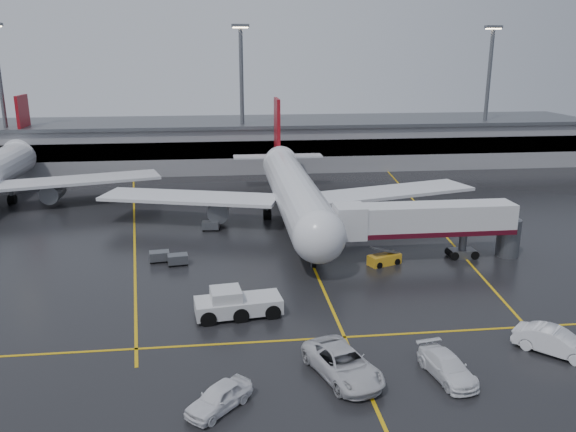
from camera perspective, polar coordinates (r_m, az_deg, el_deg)
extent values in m
plane|color=black|center=(64.91, 1.55, -2.86)|extent=(220.00, 220.00, 0.00)
cube|color=gold|center=(64.90, 1.55, -2.85)|extent=(0.25, 90.00, 0.02)
cube|color=gold|center=(44.95, 5.61, -11.83)|extent=(60.00, 0.25, 0.02)
cube|color=gold|center=(74.66, -14.96, -0.88)|extent=(9.99, 69.35, 0.02)
cube|color=gold|center=(78.56, 13.60, 0.05)|extent=(7.57, 69.64, 0.02)
cube|color=gray|center=(110.48, -1.99, 7.11)|extent=(120.00, 18.00, 8.00)
cube|color=black|center=(101.74, -1.58, 6.63)|extent=(120.00, 0.40, 3.00)
cube|color=#595B60|center=(109.90, -2.01, 9.32)|extent=(122.00, 19.00, 0.60)
cylinder|color=#595B60|center=(109.31, -26.36, 9.89)|extent=(0.70, 0.70, 25.00)
cylinder|color=#595B60|center=(103.23, -4.58, 11.20)|extent=(0.70, 0.70, 25.00)
cube|color=#595B60|center=(102.98, -4.74, 18.26)|extent=(3.00, 1.20, 0.50)
cube|color=#FFE5B2|center=(102.97, -4.73, 18.09)|extent=(2.60, 0.90, 0.20)
cylinder|color=#595B60|center=(114.15, 19.06, 10.85)|extent=(0.70, 0.70, 25.00)
cube|color=#595B60|center=(113.92, 19.66, 17.20)|extent=(3.00, 1.20, 0.50)
cube|color=#FFE5B2|center=(113.91, 19.65, 17.05)|extent=(2.60, 0.90, 0.20)
cylinder|color=silver|center=(71.36, 0.67, 2.39)|extent=(5.20, 36.00, 5.20)
sphere|color=silver|center=(54.21, 3.08, -2.03)|extent=(5.20, 5.20, 5.20)
cone|color=silver|center=(91.68, -1.01, 5.80)|extent=(4.94, 8.00, 4.94)
cube|color=maroon|center=(91.93, -1.09, 8.92)|extent=(0.50, 5.50, 8.50)
cube|color=silver|center=(91.64, -1.01, 5.93)|extent=(14.00, 3.00, 0.25)
cube|color=silver|center=(73.06, -9.71, 1.83)|extent=(22.80, 11.83, 0.40)
cube|color=silver|center=(76.15, 10.23, 2.38)|extent=(22.80, 11.83, 0.40)
cylinder|color=#595B60|center=(72.33, -6.93, 0.66)|extent=(2.60, 4.50, 2.60)
cylinder|color=#595B60|center=(74.62, 7.82, 1.10)|extent=(2.60, 4.50, 2.60)
cylinder|color=#595B60|center=(58.05, 2.54, -4.13)|extent=(0.56, 0.56, 2.00)
cylinder|color=#595B60|center=(74.73, -2.07, 0.47)|extent=(0.56, 0.56, 2.00)
cylinder|color=#595B60|center=(75.49, 2.78, 0.62)|extent=(0.56, 0.56, 2.00)
cylinder|color=black|center=(58.24, 2.53, -4.64)|extent=(0.40, 1.10, 1.10)
cylinder|color=black|center=(74.85, -2.07, 0.14)|extent=(1.00, 1.40, 1.40)
cylinder|color=black|center=(75.61, 2.77, 0.29)|extent=(1.00, 1.40, 1.40)
cone|color=silver|center=(108.28, -24.53, 5.94)|extent=(4.94, 8.00, 4.94)
cube|color=maroon|center=(108.60, -24.67, 8.57)|extent=(0.50, 5.50, 8.50)
cube|color=silver|center=(108.25, -24.54, 6.04)|extent=(14.00, 3.00, 0.25)
cube|color=silver|center=(87.00, -19.92, 3.36)|extent=(22.80, 11.83, 0.40)
cylinder|color=#595B60|center=(87.23, -22.22, 2.21)|extent=(2.60, 4.50, 2.60)
cylinder|color=#595B60|center=(91.20, -25.64, 1.73)|extent=(0.56, 0.56, 2.00)
cylinder|color=black|center=(91.29, -25.61, 1.46)|extent=(1.00, 1.40, 1.40)
cube|color=silver|center=(60.92, 13.64, -0.24)|extent=(18.00, 3.20, 3.00)
cube|color=#460916|center=(61.29, 13.56, -1.41)|extent=(18.00, 3.30, 0.50)
cube|color=silver|center=(58.62, 6.10, -0.51)|extent=(3.00, 3.40, 3.30)
cylinder|color=#595B60|center=(63.23, 16.88, -2.65)|extent=(0.80, 0.80, 3.00)
cube|color=#595B60|center=(63.56, 16.81, -3.55)|extent=(2.60, 1.60, 0.90)
cylinder|color=#595B60|center=(65.21, 20.95, -2.01)|extent=(2.40, 2.40, 4.00)
cylinder|color=black|center=(63.14, 15.89, -3.60)|extent=(0.90, 1.80, 0.90)
cylinder|color=black|center=(64.00, 17.71, -3.49)|extent=(0.90, 1.80, 0.90)
cube|color=silver|center=(47.94, -4.93, -8.78)|extent=(7.31, 3.64, 1.20)
cube|color=silver|center=(47.41, -6.17, -7.78)|extent=(2.68, 2.68, 1.00)
cube|color=black|center=(47.41, -6.17, -7.78)|extent=(2.41, 2.41, 0.90)
cylinder|color=black|center=(47.82, -8.05, -9.41)|extent=(1.66, 3.14, 1.30)
cylinder|color=black|center=(48.09, -4.92, -9.16)|extent=(1.66, 3.14, 1.30)
cylinder|color=black|center=(48.50, -1.84, -8.88)|extent=(1.66, 3.14, 1.30)
cube|color=gold|center=(59.72, 9.50, -4.25)|extent=(3.67, 2.58, 1.04)
cube|color=#595B60|center=(59.39, 9.54, -3.36)|extent=(3.35, 2.01, 1.18)
cylinder|color=black|center=(59.15, 8.62, -4.66)|extent=(1.21, 1.73, 0.66)
cylinder|color=black|center=(60.47, 10.34, -4.27)|extent=(1.21, 1.73, 0.66)
imported|color=silver|center=(39.64, 5.45, -14.33)|extent=(5.20, 7.56, 1.92)
imported|color=white|center=(40.90, 15.47, -14.16)|extent=(3.06, 5.64, 1.55)
imported|color=white|center=(46.30, 24.91, -11.20)|extent=(5.37, 5.45, 1.87)
imported|color=white|center=(36.71, -6.83, -17.38)|extent=(4.57, 4.65, 1.58)
cube|color=#595B60|center=(59.74, -10.84, -4.18)|extent=(2.16, 1.56, 0.90)
cylinder|color=black|center=(59.40, -11.55, -4.82)|extent=(0.40, 0.20, 0.40)
cylinder|color=black|center=(59.47, -10.01, -4.71)|extent=(0.40, 0.20, 0.40)
cylinder|color=black|center=(60.33, -11.61, -4.50)|extent=(0.40, 0.20, 0.40)
cylinder|color=black|center=(60.41, -10.09, -4.39)|extent=(0.40, 0.20, 0.40)
cube|color=#595B60|center=(61.00, -12.59, -3.86)|extent=(2.15, 1.55, 0.90)
cylinder|color=black|center=(60.69, -13.31, -4.48)|extent=(0.40, 0.20, 0.40)
cylinder|color=black|center=(60.71, -11.80, -4.38)|extent=(0.40, 0.20, 0.40)
cylinder|color=black|center=(61.63, -13.33, -4.16)|extent=(0.40, 0.20, 0.40)
cylinder|color=black|center=(61.65, -11.84, -4.06)|extent=(0.40, 0.20, 0.40)
cube|color=#595B60|center=(70.56, -7.67, -0.90)|extent=(2.09, 1.45, 0.90)
cylinder|color=black|center=(70.30, -8.34, -1.39)|extent=(0.40, 0.20, 0.40)
cylinder|color=black|center=(70.15, -7.04, -1.38)|extent=(0.40, 0.20, 0.40)
cylinder|color=black|center=(71.25, -8.26, -1.15)|extent=(0.40, 0.20, 0.40)
cylinder|color=black|center=(71.10, -6.98, -1.14)|extent=(0.40, 0.20, 0.40)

